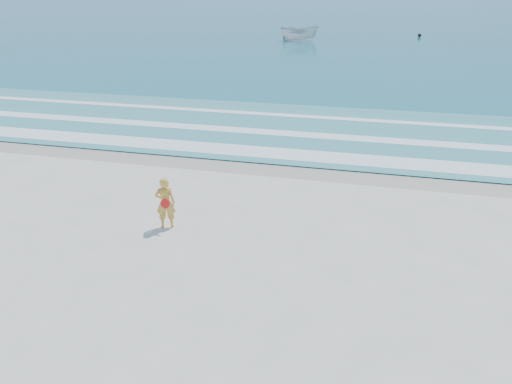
# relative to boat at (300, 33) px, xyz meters

# --- Properties ---
(ground) EXTENTS (400.00, 400.00, 0.00)m
(ground) POSITION_rel_boat_xyz_m (6.64, -51.48, -0.92)
(ground) COLOR silver
(ground) RESTS_ON ground
(wet_sand) EXTENTS (400.00, 2.40, 0.00)m
(wet_sand) POSITION_rel_boat_xyz_m (6.64, -42.48, -0.92)
(wet_sand) COLOR #B2A893
(wet_sand) RESTS_ON ground
(ocean) EXTENTS (400.00, 190.00, 0.04)m
(ocean) POSITION_rel_boat_xyz_m (6.64, 53.52, -0.90)
(ocean) COLOR #19727F
(ocean) RESTS_ON ground
(shallow) EXTENTS (400.00, 10.00, 0.01)m
(shallow) POSITION_rel_boat_xyz_m (6.64, -37.48, -0.88)
(shallow) COLOR #59B7AD
(shallow) RESTS_ON ocean
(foam_near) EXTENTS (400.00, 1.40, 0.01)m
(foam_near) POSITION_rel_boat_xyz_m (6.64, -41.18, -0.87)
(foam_near) COLOR white
(foam_near) RESTS_ON shallow
(foam_mid) EXTENTS (400.00, 0.90, 0.01)m
(foam_mid) POSITION_rel_boat_xyz_m (6.64, -38.28, -0.87)
(foam_mid) COLOR white
(foam_mid) RESTS_ON shallow
(foam_far) EXTENTS (400.00, 0.60, 0.01)m
(foam_far) POSITION_rel_boat_xyz_m (6.64, -34.98, -0.87)
(foam_far) COLOR white
(foam_far) RESTS_ON shallow
(boat) EXTENTS (4.86, 3.42, 1.76)m
(boat) POSITION_rel_boat_xyz_m (0.00, 0.00, 0.00)
(boat) COLOR silver
(boat) RESTS_ON ocean
(buoy) EXTENTS (0.45, 0.45, 0.45)m
(buoy) POSITION_rel_boat_xyz_m (13.84, 7.87, -0.66)
(buoy) COLOR black
(buoy) RESTS_ON ocean
(woman) EXTENTS (0.64, 0.52, 1.51)m
(woman) POSITION_rel_boat_xyz_m (4.31, -48.30, -0.17)
(woman) COLOR gold
(woman) RESTS_ON ground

